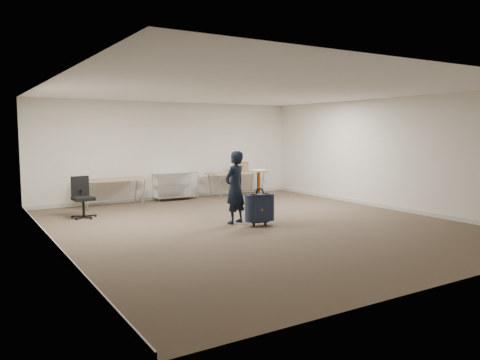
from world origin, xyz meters
TOP-DOWN VIEW (x-y plane):
  - ground at (0.00, 0.00)m, footprint 9.00×9.00m
  - room_shell at (0.00, 1.38)m, footprint 8.00×9.00m
  - folding_table_left at (-1.90, 3.95)m, footprint 1.80×0.75m
  - folding_table_right at (1.90, 3.95)m, footprint 1.80×0.75m
  - wire_shelf at (0.00, 4.20)m, footprint 1.22×0.47m
  - person at (-0.29, 0.37)m, footprint 0.67×0.56m
  - suitcase at (-0.00, -0.14)m, footprint 0.45×0.32m
  - office_chair at (-2.93, 2.73)m, footprint 0.57×0.57m
  - equipment_cart at (1.26, 1.76)m, footprint 0.58×0.58m
  - cardboard_box at (2.05, 3.96)m, footprint 0.46×0.38m

SIDE VIEW (x-z plane):
  - ground at x=0.00m, z-range 0.00..0.00m
  - room_shell at x=0.00m, z-range -4.45..4.55m
  - equipment_cart at x=1.26m, z-range -0.23..0.75m
  - office_chair at x=-2.93m, z-range -0.19..0.76m
  - suitcase at x=0.00m, z-range -0.18..0.94m
  - wire_shelf at x=0.00m, z-range 0.04..0.84m
  - folding_table_left at x=-1.90m, z-range 0.31..1.04m
  - folding_table_right at x=1.90m, z-range 0.31..1.04m
  - person at x=-0.29m, z-range 0.00..1.56m
  - cardboard_box at x=2.05m, z-range 0.73..1.03m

